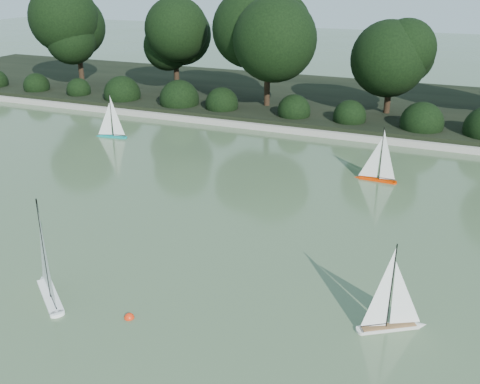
{
  "coord_description": "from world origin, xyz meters",
  "views": [
    {
      "loc": [
        3.04,
        -6.38,
        4.69
      ],
      "look_at": [
        -0.55,
        2.43,
        0.7
      ],
      "focal_mm": 40.0,
      "sensor_mm": 36.0,
      "label": 1
    }
  ],
  "objects_px": {
    "sailboat_white_a": "(47,279)",
    "sailboat_orange": "(375,171)",
    "sailboat_teal": "(109,130)",
    "race_buoy": "(129,318)",
    "sailboat_white_b": "(395,315)"
  },
  "relations": [
    {
      "from": "sailboat_white_a",
      "to": "sailboat_orange",
      "type": "xyz_separation_m",
      "value": [
        3.89,
        6.85,
        -0.06
      ]
    },
    {
      "from": "sailboat_teal",
      "to": "race_buoy",
      "type": "distance_m",
      "value": 9.31
    },
    {
      "from": "sailboat_white_a",
      "to": "sailboat_teal",
      "type": "height_order",
      "value": "sailboat_white_a"
    },
    {
      "from": "sailboat_white_a",
      "to": "sailboat_white_b",
      "type": "xyz_separation_m",
      "value": [
        5.08,
        1.17,
        -0.06
      ]
    },
    {
      "from": "sailboat_white_a",
      "to": "sailboat_teal",
      "type": "relative_size",
      "value": 1.26
    },
    {
      "from": "sailboat_orange",
      "to": "race_buoy",
      "type": "height_order",
      "value": "sailboat_orange"
    },
    {
      "from": "sailboat_white_a",
      "to": "sailboat_orange",
      "type": "relative_size",
      "value": 1.27
    },
    {
      "from": "sailboat_orange",
      "to": "sailboat_white_b",
      "type": "bearing_deg",
      "value": -78.12
    },
    {
      "from": "sailboat_white_b",
      "to": "sailboat_orange",
      "type": "bearing_deg",
      "value": 101.88
    },
    {
      "from": "race_buoy",
      "to": "sailboat_white_b",
      "type": "bearing_deg",
      "value": 18.57
    },
    {
      "from": "sailboat_orange",
      "to": "sailboat_white_a",
      "type": "bearing_deg",
      "value": -119.59
    },
    {
      "from": "sailboat_white_b",
      "to": "sailboat_teal",
      "type": "relative_size",
      "value": 1.02
    },
    {
      "from": "sailboat_orange",
      "to": "sailboat_teal",
      "type": "xyz_separation_m",
      "value": [
        -7.94,
        0.59,
        0.0
      ]
    },
    {
      "from": "sailboat_white_a",
      "to": "sailboat_orange",
      "type": "distance_m",
      "value": 7.88
    },
    {
      "from": "sailboat_white_a",
      "to": "sailboat_white_b",
      "type": "relative_size",
      "value": 1.23
    }
  ]
}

